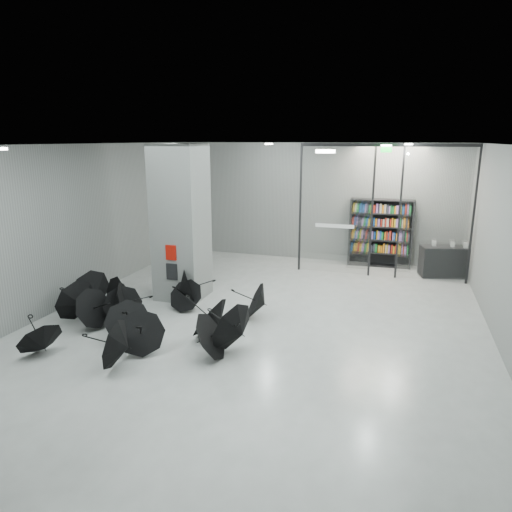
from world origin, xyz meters
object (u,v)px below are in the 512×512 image
(bookshelf, at_px, (380,233))
(umbrella_cluster, at_px, (149,318))
(column, at_px, (181,223))
(shop_counter, at_px, (447,262))

(bookshelf, bearing_deg, umbrella_cluster, -124.26)
(column, height_order, shop_counter, column)
(bookshelf, relative_size, shop_counter, 1.42)
(column, distance_m, shop_counter, 8.16)
(bookshelf, height_order, shop_counter, bookshelf)
(column, xyz_separation_m, umbrella_cluster, (0.34, -2.39, -1.70))
(bookshelf, distance_m, shop_counter, 2.24)
(column, relative_size, umbrella_cluster, 0.75)
(bookshelf, xyz_separation_m, shop_counter, (2.05, -0.65, -0.64))
(column, bearing_deg, shop_counter, 30.77)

